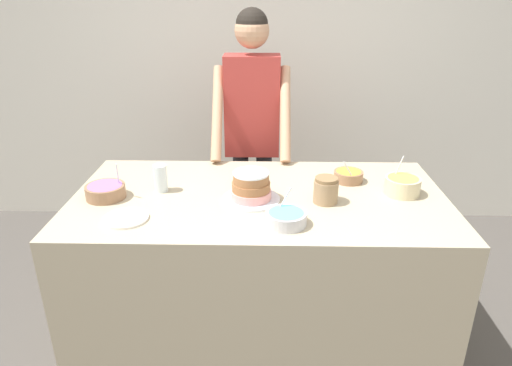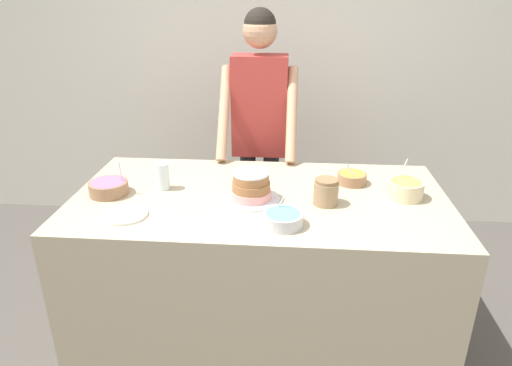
{
  "view_description": "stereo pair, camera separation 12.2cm",
  "coord_description": "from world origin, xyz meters",
  "views": [
    {
      "loc": [
        0.03,
        -1.64,
        1.89
      ],
      "look_at": [
        -0.02,
        0.45,
        1.0
      ],
      "focal_mm": 32.0,
      "sensor_mm": 36.0,
      "label": 1
    },
    {
      "loc": [
        0.15,
        -1.63,
        1.89
      ],
      "look_at": [
        -0.02,
        0.45,
        1.0
      ],
      "focal_mm": 32.0,
      "sensor_mm": 36.0,
      "label": 2
    }
  ],
  "objects": [
    {
      "name": "person_baker",
      "position": [
        -0.06,
        1.29,
        1.11
      ],
      "size": [
        0.49,
        0.49,
        1.79
      ],
      "color": "#2D2D38",
      "rests_on": "ground_plane"
    },
    {
      "name": "frosting_bowl_purple",
      "position": [
        -0.78,
        0.45,
        0.95
      ],
      "size": [
        0.2,
        0.2,
        0.19
      ],
      "color": "#936B4C",
      "rests_on": "counter"
    },
    {
      "name": "drinking_glass",
      "position": [
        -0.52,
        0.54,
        0.98
      ],
      "size": [
        0.07,
        0.07,
        0.14
      ],
      "color": "silver",
      "rests_on": "counter"
    },
    {
      "name": "frosting_bowl_yellow",
      "position": [
        0.74,
        0.53,
        0.96
      ],
      "size": [
        0.18,
        0.18,
        0.18
      ],
      "color": "beige",
      "rests_on": "counter"
    },
    {
      "name": "wall_back",
      "position": [
        0.0,
        2.1,
        1.3
      ],
      "size": [
        10.0,
        0.05,
        2.6
      ],
      "color": "silver",
      "rests_on": "ground_plane"
    },
    {
      "name": "frosting_bowl_blue",
      "position": [
        0.12,
        0.19,
        0.94
      ],
      "size": [
        0.19,
        0.19,
        0.15
      ],
      "color": "silver",
      "rests_on": "counter"
    },
    {
      "name": "stoneware_jar",
      "position": [
        0.33,
        0.43,
        0.97
      ],
      "size": [
        0.12,
        0.12,
        0.13
      ],
      "color": "#9E7F5B",
      "rests_on": "counter"
    },
    {
      "name": "cake",
      "position": [
        -0.04,
        0.44,
        0.97
      ],
      "size": [
        0.29,
        0.29,
        0.15
      ],
      "color": "silver",
      "rests_on": "counter"
    },
    {
      "name": "counter",
      "position": [
        0.0,
        0.5,
        0.45
      ],
      "size": [
        1.92,
        1.0,
        0.91
      ],
      "color": "tan",
      "rests_on": "ground_plane"
    },
    {
      "name": "frosting_bowl_orange",
      "position": [
        0.49,
        0.7,
        0.94
      ],
      "size": [
        0.16,
        0.16,
        0.14
      ],
      "color": "#936B4C",
      "rests_on": "counter"
    },
    {
      "name": "ceramic_plate",
      "position": [
        -0.61,
        0.22,
        0.92
      ],
      "size": [
        0.21,
        0.21,
        0.01
      ],
      "color": "white",
      "rests_on": "counter"
    }
  ]
}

